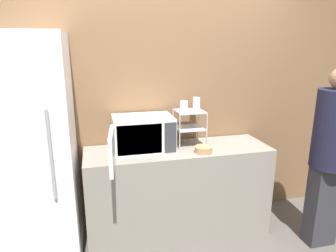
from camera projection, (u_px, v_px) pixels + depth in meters
name	position (u px, v px, depth m)	size (l,w,h in m)	color
ground_plane	(186.00, 247.00, 2.82)	(12.00, 12.00, 0.00)	#4C4742
wall_back	(170.00, 100.00, 3.03)	(8.00, 0.06, 2.60)	brown
counter	(178.00, 191.00, 2.96)	(1.76, 0.55, 0.88)	gray
microwave	(142.00, 134.00, 2.76)	(0.62, 0.82, 0.32)	silver
dish_rack	(190.00, 120.00, 2.89)	(0.27, 0.26, 0.34)	#B2B2B7
glass_front_left	(184.00, 107.00, 2.75)	(0.07, 0.07, 0.11)	silver
glass_back_right	(196.00, 103.00, 2.95)	(0.07, 0.07, 0.11)	silver
bowl	(204.00, 150.00, 2.73)	(0.16, 0.16, 0.06)	#AD7F56
person	(330.00, 150.00, 2.65)	(0.33, 0.33, 1.66)	#2D2D33
refrigerator	(31.00, 154.00, 2.47)	(0.69, 0.71, 1.94)	white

